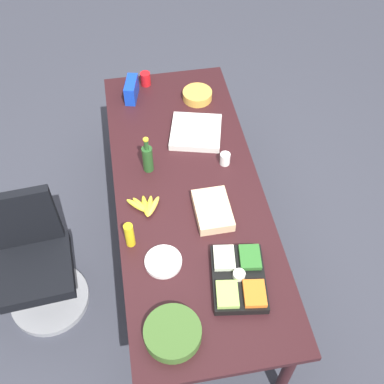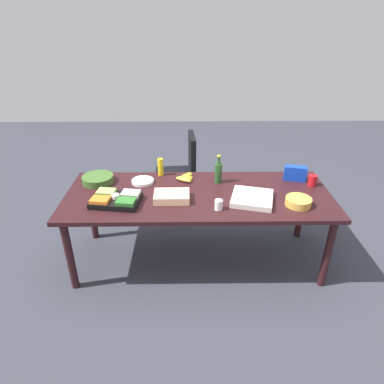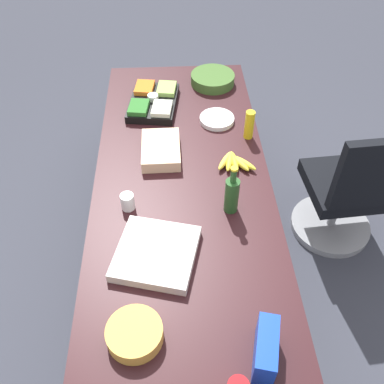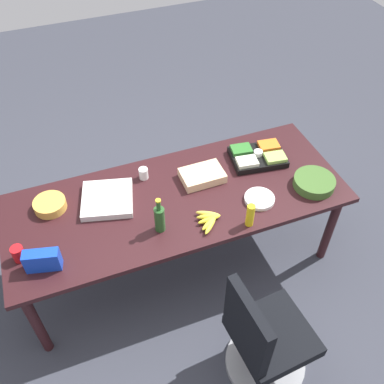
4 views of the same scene
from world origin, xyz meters
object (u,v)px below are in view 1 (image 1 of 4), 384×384
object	(u,v)px
office_chair	(38,268)
mustard_bottle	(130,235)
sheet_cake	(213,210)
paper_plate_stack	(163,262)
chip_bag_blue	(132,90)
banana_bunch	(145,206)
veggie_tray	(239,278)
paper_cup	(225,159)
red_solo_cup	(146,79)
chip_bowl	(197,95)
wine_bottle	(148,158)
salad_bowl	(173,333)
conference_table	(188,193)
pizza_box	(196,132)

from	to	relation	value
office_chair	mustard_bottle	distance (m)	0.83
sheet_cake	paper_plate_stack	size ratio (longest dim) A/B	1.45
chip_bag_blue	banana_bunch	distance (m)	1.12
office_chair	sheet_cake	xyz separation A→B (m)	(-0.04, -1.19, 0.43)
sheet_cake	veggie_tray	bearing A→B (deg)	-174.27
office_chair	mustard_bottle	world-z (taller)	office_chair
chip_bag_blue	paper_cup	world-z (taller)	chip_bag_blue
chip_bag_blue	red_solo_cup	world-z (taller)	chip_bag_blue
chip_bowl	wine_bottle	xyz separation A→B (m)	(-0.67, 0.46, 0.08)
salad_bowl	red_solo_cup	distance (m)	2.13
conference_table	chip_bowl	size ratio (longest dim) A/B	10.93
pizza_box	chip_bag_blue	size ratio (longest dim) A/B	1.64
chip_bowl	mustard_bottle	world-z (taller)	mustard_bottle
chip_bag_blue	banana_bunch	world-z (taller)	chip_bag_blue
paper_cup	mustard_bottle	size ratio (longest dim) A/B	0.49
chip_bowl	sheet_cake	distance (m)	1.13
banana_bunch	veggie_tray	world-z (taller)	veggie_tray
office_chair	wine_bottle	xyz separation A→B (m)	(0.41, -0.83, 0.50)
paper_cup	sheet_cake	xyz separation A→B (m)	(-0.41, 0.17, -0.01)
veggie_tray	chip_bag_blue	bearing A→B (deg)	14.43
chip_bag_blue	mustard_bottle	xyz separation A→B (m)	(-1.37, 0.14, 0.02)
chip_bowl	sheet_cake	size ratio (longest dim) A/B	0.71
paper_cup	red_solo_cup	bearing A→B (deg)	24.76
wine_bottle	red_solo_cup	bearing A→B (deg)	-5.27
conference_table	sheet_cake	distance (m)	0.29
pizza_box	chip_bag_blue	distance (m)	0.66
banana_bunch	sheet_cake	xyz separation A→B (m)	(-0.12, -0.42, 0.01)
conference_table	red_solo_cup	size ratio (longest dim) A/B	22.71
office_chair	veggie_tray	distance (m)	1.42
chip_bag_blue	salad_bowl	world-z (taller)	chip_bag_blue
office_chair	pizza_box	xyz separation A→B (m)	(0.69, -1.21, 0.42)
conference_table	office_chair	distance (m)	1.14
chip_bag_blue	wine_bottle	xyz separation A→B (m)	(-0.78, -0.04, 0.04)
salad_bowl	veggie_tray	distance (m)	0.49
paper_cup	sheet_cake	size ratio (longest dim) A/B	0.28
pizza_box	wine_bottle	size ratio (longest dim) A/B	1.25
paper_plate_stack	wine_bottle	xyz separation A→B (m)	(0.76, -0.00, 0.10)
banana_bunch	wine_bottle	size ratio (longest dim) A/B	0.81
chip_bowl	conference_table	bearing A→B (deg)	165.74
veggie_tray	paper_plate_stack	xyz separation A→B (m)	(0.19, 0.41, -0.02)
banana_bunch	chip_bowl	xyz separation A→B (m)	(1.01, -0.52, 0.01)
mustard_bottle	office_chair	bearing A→B (deg)	75.24
chip_bowl	office_chair	bearing A→B (deg)	129.94
pizza_box	office_chair	bearing A→B (deg)	134.24
chip_bag_blue	paper_plate_stack	size ratio (longest dim) A/B	1.00
banana_bunch	mustard_bottle	size ratio (longest dim) A/B	1.28
chip_bag_blue	conference_table	bearing A→B (deg)	-164.23
conference_table	salad_bowl	xyz separation A→B (m)	(-1.00, 0.25, 0.11)
sheet_cake	paper_cup	bearing A→B (deg)	-22.50
paper_cup	red_solo_cup	size ratio (longest dim) A/B	0.82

